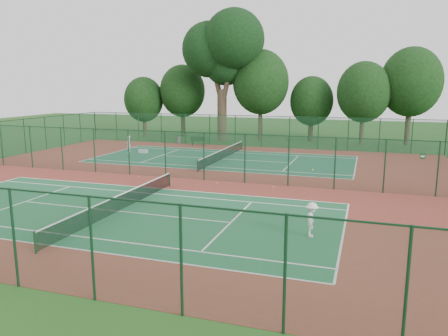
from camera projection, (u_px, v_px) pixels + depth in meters
The scene contains 18 objects.
ground at pixel (185, 179), 32.32m from camera, with size 120.00×120.00×0.00m, color #204E18.
red_pad at pixel (185, 179), 32.32m from camera, with size 40.00×36.00×0.01m, color maroon.
court_near at pixel (120, 211), 23.93m from camera, with size 23.77×10.97×0.01m, color #1E6138.
court_far at pixel (223, 159), 40.71m from camera, with size 23.77×10.97×0.01m, color #1C5A3C.
fence_north at pixel (248, 131), 48.78m from camera, with size 40.00×0.09×3.50m.
fence_divider at pixel (184, 155), 31.99m from camera, with size 40.00×0.09×3.50m.
tennis_net_near at pixel (119, 202), 23.83m from camera, with size 0.10×12.90×0.97m.
tennis_net_far at pixel (223, 153), 40.61m from camera, with size 0.10×12.90×0.97m.
player_near at pixel (312, 220), 19.80m from camera, with size 1.03×0.59×1.60m, color white.
player_far at pixel (129, 144), 44.60m from camera, with size 0.62×0.41×1.69m, color white.
trash_bin at pixel (179, 140), 51.12m from camera, with size 0.47×0.47×0.85m, color slate.
bench at pixel (198, 141), 49.64m from camera, with size 1.76×0.88×1.04m.
kit_bag at pixel (143, 151), 44.35m from camera, with size 0.92×0.34×0.34m, color silver.
stray_ball_a at pixel (273, 187), 29.55m from camera, with size 0.07×0.07×0.07m, color #D9E735.
stray_ball_b at pixel (217, 183), 30.71m from camera, with size 0.07×0.07×0.07m, color #E4EE37.
stray_ball_c at pixel (139, 177), 32.68m from camera, with size 0.07×0.07×0.07m, color #D7E836.
big_tree at pixel (223, 49), 52.06m from camera, with size 10.18×7.45×15.64m.
evergreen_row at pixel (265, 140), 54.78m from camera, with size 39.00×5.00×12.00m, color black, non-canonical shape.
Camera 1 is at (12.68, -29.09, 6.86)m, focal length 35.00 mm.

